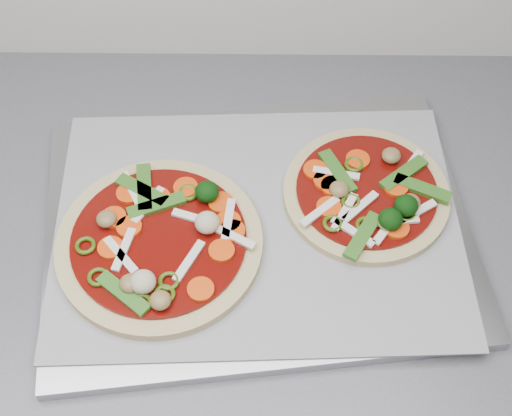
{
  "coord_description": "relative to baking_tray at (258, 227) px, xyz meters",
  "views": [
    {
      "loc": [
        0.11,
        0.94,
        1.5
      ],
      "look_at": [
        0.11,
        1.35,
        0.93
      ],
      "focal_mm": 50.0,
      "sensor_mm": 36.0,
      "label": 1
    }
  ],
  "objects": [
    {
      "name": "countertop",
      "position": [
        -0.11,
        -0.04,
        -0.03
      ],
      "size": [
        3.6,
        0.6,
        0.04
      ],
      "primitive_type": "cube",
      "color": "slate",
      "rests_on": "base_cabinet"
    },
    {
      "name": "baking_tray",
      "position": [
        0.0,
        0.0,
        0.0
      ],
      "size": [
        0.46,
        0.36,
        0.01
      ],
      "primitive_type": "cube",
      "rotation": [
        0.0,
        0.0,
        0.13
      ],
      "color": "#9B9BA0",
      "rests_on": "countertop"
    },
    {
      "name": "parchment",
      "position": [
        0.0,
        0.0,
        0.01
      ],
      "size": [
        0.41,
        0.31,
        0.0
      ],
      "primitive_type": "cube",
      "rotation": [
        0.0,
        0.0,
        0.04
      ],
      "color": "gray",
      "rests_on": "baking_tray"
    },
    {
      "name": "pizza_left",
      "position": [
        -0.09,
        -0.03,
        0.02
      ],
      "size": [
        0.24,
        0.24,
        0.03
      ],
      "rotation": [
        0.0,
        0.0,
        0.2
      ],
      "color": "tan",
      "rests_on": "parchment"
    },
    {
      "name": "pizza_right",
      "position": [
        0.11,
        0.03,
        0.02
      ],
      "size": [
        0.23,
        0.23,
        0.03
      ],
      "rotation": [
        0.0,
        0.0,
        0.5
      ],
      "color": "tan",
      "rests_on": "parchment"
    }
  ]
}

